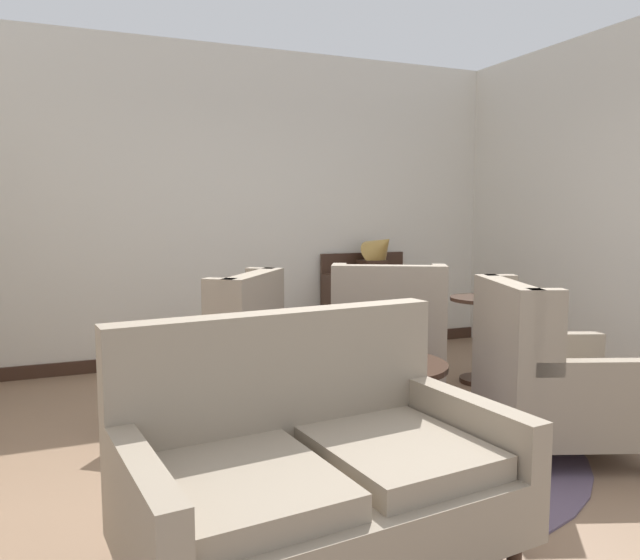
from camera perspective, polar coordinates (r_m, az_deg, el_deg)
name	(u,v)px	position (r m, az deg, el deg)	size (l,w,h in m)	color
ground	(386,463)	(3.74, 6.16, -16.52)	(8.01, 8.01, 0.00)	#896B51
wall_back	(246,206)	(6.11, -6.89, 6.83)	(5.59, 0.08, 3.02)	silver
wall_right	(619,205)	(5.86, 25.99, 6.27)	(0.08, 4.01, 3.02)	silver
baseboard_back	(249,352)	(6.21, -6.58, -6.67)	(5.43, 0.03, 0.12)	#382319
area_rug	(363,444)	(3.98, 3.99, -14.94)	(2.65, 2.65, 0.01)	#5B4C60
coffee_table	(383,380)	(3.87, 5.86, -9.19)	(0.80, 0.80, 0.52)	#382319
porcelain_vase	(390,343)	(3.82, 6.51, -5.79)	(0.19, 0.19, 0.32)	#384C93
settee	(314,469)	(2.62, -0.53, -17.17)	(1.63, 1.07, 1.01)	gray
armchair_back_corner	(388,341)	(4.86, 6.29, -5.69)	(1.14, 1.14, 1.06)	gray
armchair_far_left	(547,380)	(4.01, 20.32, -8.72)	(1.11, 1.10, 1.04)	gray
armchair_foreground_right	(222,362)	(4.24, -9.08, -7.50)	(1.15, 1.15, 1.05)	gray
side_table	(482,331)	(5.41, 14.77, -4.60)	(0.54, 0.54, 0.74)	#382319
sideboard	(371,307)	(6.37, 4.72, -2.55)	(0.95, 0.43, 1.03)	#382319
gramophone	(379,251)	(6.25, 5.51, 2.68)	(0.41, 0.48, 0.49)	#382319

